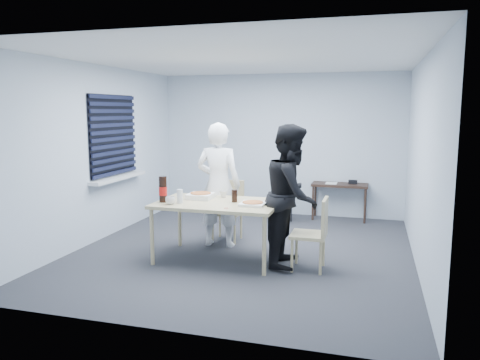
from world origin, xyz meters
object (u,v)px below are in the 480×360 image
(soda_bottle, at_px, (163,190))
(stool, at_px, (282,202))
(chair_right, at_px, (316,229))
(mug_b, at_px, (223,194))
(side_table, at_px, (340,188))
(person_black, at_px, (292,195))
(person_white, at_px, (218,185))
(backpack, at_px, (283,185))
(mug_a, at_px, (170,201))
(chair_far, at_px, (229,206))
(dining_table, at_px, (218,207))

(soda_bottle, bearing_deg, stool, 65.16)
(chair_right, distance_m, mug_b, 1.40)
(chair_right, bearing_deg, side_table, 88.26)
(person_black, relative_size, side_table, 1.82)
(person_white, bearing_deg, soda_bottle, 58.85)
(backpack, height_order, mug_a, backpack)
(side_table, relative_size, soda_bottle, 2.91)
(mug_b, bearing_deg, soda_bottle, -140.98)
(stool, relative_size, mug_a, 3.95)
(chair_far, bearing_deg, chair_right, -35.94)
(chair_far, bearing_deg, side_table, 49.41)
(chair_far, height_order, soda_bottle, soda_bottle)
(dining_table, distance_m, stool, 2.27)
(person_black, bearing_deg, chair_far, 51.00)
(backpack, height_order, soda_bottle, soda_bottle)
(person_white, height_order, soda_bottle, person_white)
(person_black, xyz_separation_m, backpack, (-0.52, 2.11, -0.21))
(chair_right, distance_m, backpack, 2.41)
(side_table, bearing_deg, person_black, -98.73)
(chair_far, bearing_deg, person_white, -95.95)
(chair_right, relative_size, backpack, 2.33)
(person_black, relative_size, stool, 3.64)
(chair_far, xyz_separation_m, chair_right, (1.43, -1.04, 0.00))
(person_white, xyz_separation_m, soda_bottle, (-0.48, -0.80, 0.04))
(person_black, distance_m, soda_bottle, 1.65)
(mug_b, relative_size, soda_bottle, 0.30)
(backpack, distance_m, soda_bottle, 2.64)
(chair_right, xyz_separation_m, side_table, (0.08, 2.80, 0.06))
(mug_a, bearing_deg, stool, 69.07)
(stool, bearing_deg, soda_bottle, -114.84)
(side_table, height_order, mug_b, mug_b)
(person_white, bearing_deg, chair_right, 155.34)
(chair_right, xyz_separation_m, soda_bottle, (-1.95, -0.13, 0.41))
(dining_table, bearing_deg, mug_a, -150.28)
(person_white, bearing_deg, stool, -111.40)
(chair_far, height_order, person_black, person_black)
(soda_bottle, bearing_deg, side_table, 55.21)
(person_white, distance_m, backpack, 1.71)
(person_white, relative_size, mug_a, 14.39)
(chair_far, bearing_deg, mug_b, -79.08)
(person_white, distance_m, side_table, 2.65)
(stool, relative_size, mug_b, 4.86)
(side_table, bearing_deg, backpack, -149.45)
(stool, distance_m, mug_b, 1.98)
(side_table, distance_m, soda_bottle, 3.58)
(chair_far, distance_m, chair_right, 1.76)
(mug_a, bearing_deg, dining_table, 29.72)
(chair_far, distance_m, backpack, 1.36)
(chair_right, relative_size, side_table, 0.91)
(person_white, xyz_separation_m, backpack, (0.62, 1.58, -0.21))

